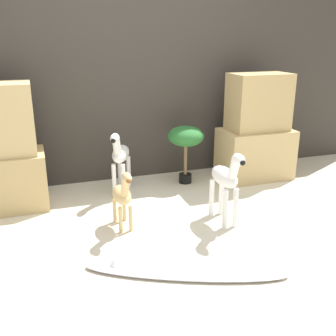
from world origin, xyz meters
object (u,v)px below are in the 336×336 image
object	(u,v)px
zebra_right	(226,180)
giraffe_figurine	(123,195)
potted_palm_front	(186,139)
surfboard	(184,270)
zebra_left	(120,156)

from	to	relation	value
zebra_right	giraffe_figurine	bearing A→B (deg)	168.26
giraffe_figurine	potted_palm_front	xyz separation A→B (m)	(0.88, 0.84, 0.19)
zebra_right	giraffe_figurine	distance (m)	0.87
potted_palm_front	surfboard	distance (m)	1.81
zebra_right	surfboard	distance (m)	0.93
zebra_right	zebra_left	distance (m)	1.18
zebra_right	giraffe_figurine	world-z (taller)	zebra_right
zebra_left	potted_palm_front	size ratio (longest dim) A/B	1.07
zebra_right	zebra_left	bearing A→B (deg)	126.63
zebra_right	zebra_left	world-z (taller)	same
surfboard	zebra_left	bearing A→B (deg)	93.65
giraffe_figurine	potted_palm_front	bearing A→B (deg)	43.83
potted_palm_front	surfboard	xyz separation A→B (m)	(-0.63, -1.63, -0.47)
zebra_right	giraffe_figurine	xyz separation A→B (m)	(-0.85, 0.18, -0.09)
zebra_left	potted_palm_front	world-z (taller)	zebra_left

